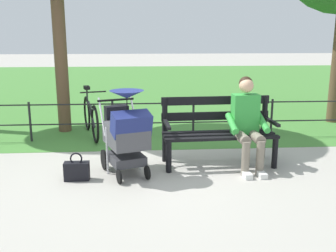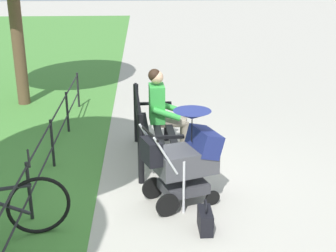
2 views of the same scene
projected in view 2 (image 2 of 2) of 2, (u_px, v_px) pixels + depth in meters
ground_plane at (161, 187)px, 6.00m from camera, size 60.00×60.00×0.00m
park_bench at (150, 126)px, 6.65m from camera, size 1.62×0.67×0.96m
person_on_bench at (164, 108)px, 6.95m from camera, size 0.55×0.74×1.28m
stroller at (186, 157)px, 5.42m from camera, size 0.75×0.99×1.15m
handbag at (205, 220)px, 4.98m from camera, size 0.32×0.14×0.37m
park_fence at (42, 159)px, 5.78m from camera, size 7.18×0.04×0.70m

